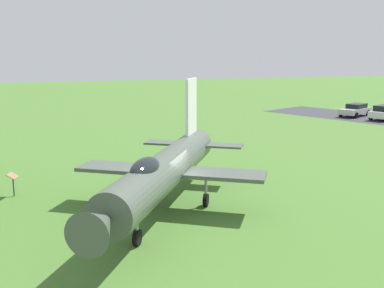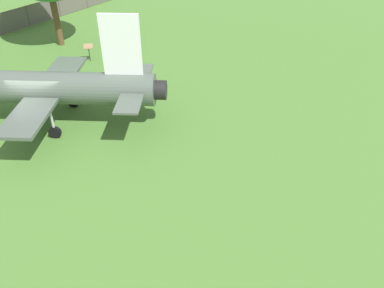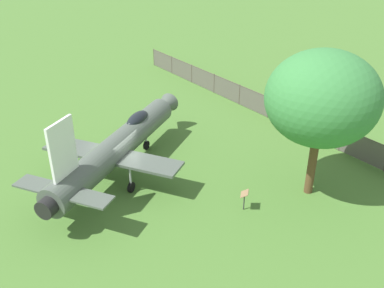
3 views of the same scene
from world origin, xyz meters
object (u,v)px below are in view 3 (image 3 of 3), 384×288
object	(u,v)px
display_jet	(120,144)
shade_tree	(322,99)
shrub_near_fence	(272,103)
info_plaque	(244,196)

from	to	relation	value
display_jet	shade_tree	bearing A→B (deg)	-78.49
shrub_near_fence	info_plaque	xyz separation A→B (m)	(12.67, -6.07, 0.53)
shrub_near_fence	info_plaque	bearing A→B (deg)	-25.59
shade_tree	shrub_near_fence	xyz separation A→B (m)	(-11.74, 2.05, -5.29)
shade_tree	display_jet	bearing A→B (deg)	-110.83
info_plaque	shrub_near_fence	bearing A→B (deg)	154.41
shade_tree	shrub_near_fence	bearing A→B (deg)	170.10
display_jet	shrub_near_fence	xyz separation A→B (m)	(-7.87, 12.22, -1.63)
display_jet	info_plaque	xyz separation A→B (m)	(4.81, 6.15, -1.10)
shade_tree	shrub_near_fence	world-z (taller)	shade_tree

